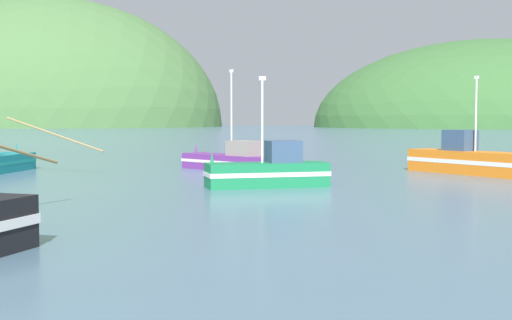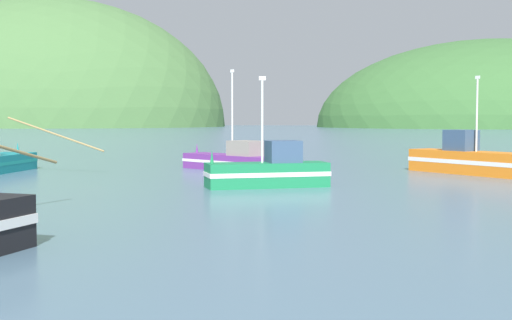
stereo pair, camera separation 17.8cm
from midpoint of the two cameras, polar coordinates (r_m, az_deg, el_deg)
name	(u,v)px [view 2 (the right image)]	position (r m, az deg, el deg)	size (l,w,h in m)	color
hill_far_center	(51,126)	(283.72, -16.38, 2.66)	(136.35, 109.08, 98.85)	#47703D
hill_far_right	(491,127)	(264.93, 18.66, 2.57)	(125.01, 100.01, 62.55)	#386633
fishing_boat_purple	(238,161)	(46.96, -1.34, -0.06)	(8.65, 7.52, 6.85)	#6B2D84
fishing_boat_green	(269,171)	(36.18, 1.23, -0.92)	(6.62, 4.14, 5.73)	#197A47
fishing_boat_orange	(478,161)	(46.06, 17.79, -0.07)	(8.26, 9.19, 6.22)	orange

